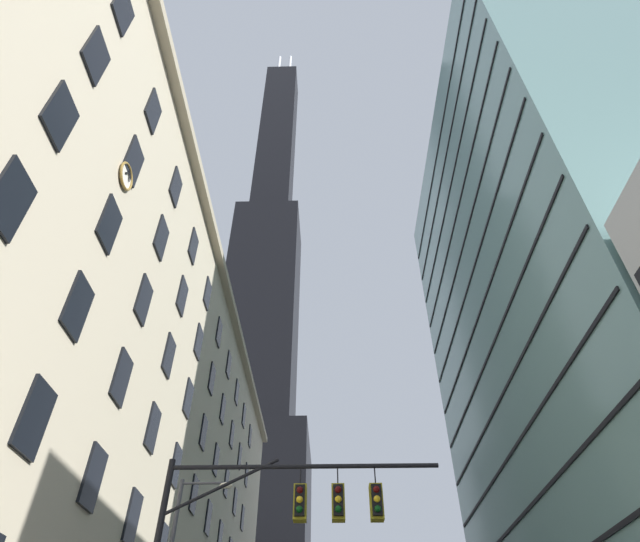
# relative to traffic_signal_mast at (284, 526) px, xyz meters

# --- Properties ---
(station_building) EXTENTS (16.82, 59.93, 29.91)m
(station_building) POSITION_rel_traffic_signal_mast_xyz_m (-15.62, 18.95, 9.26)
(station_building) COLOR #BCAF93
(station_building) RESTS_ON ground
(dark_skyscraper) EXTENTS (24.74, 24.74, 210.46)m
(dark_skyscraper) POSITION_rel_traffic_signal_mast_xyz_m (-15.46, 86.87, 58.49)
(dark_skyscraper) COLOR black
(dark_skyscraper) RESTS_ON ground
(glass_office_midrise) EXTENTS (16.90, 38.21, 57.20)m
(glass_office_midrise) POSITION_rel_traffic_signal_mast_xyz_m (22.86, 20.46, 22.92)
(glass_office_midrise) COLOR gray
(glass_office_midrise) RESTS_ON ground
(traffic_signal_mast) EXTENTS (8.64, 0.63, 7.52)m
(traffic_signal_mast) POSITION_rel_traffic_signal_mast_xyz_m (0.00, 0.00, 0.00)
(traffic_signal_mast) COLOR black
(traffic_signal_mast) RESTS_ON sidewalk_left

